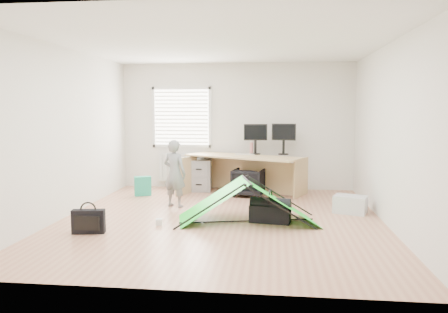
# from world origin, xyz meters

# --- Properties ---
(ground) EXTENTS (5.50, 5.50, 0.00)m
(ground) POSITION_xyz_m (0.00, 0.00, 0.00)
(ground) COLOR tan
(ground) RESTS_ON ground
(back_wall) EXTENTS (5.00, 0.02, 2.70)m
(back_wall) POSITION_xyz_m (0.00, 2.75, 1.35)
(back_wall) COLOR silver
(back_wall) RESTS_ON ground
(window) EXTENTS (1.20, 0.06, 1.20)m
(window) POSITION_xyz_m (-1.20, 2.71, 1.55)
(window) COLOR silver
(window) RESTS_ON back_wall
(radiator) EXTENTS (1.00, 0.12, 0.60)m
(radiator) POSITION_xyz_m (-1.20, 2.67, 0.45)
(radiator) COLOR silver
(radiator) RESTS_ON back_wall
(desk) EXTENTS (2.43, 1.65, 0.80)m
(desk) POSITION_xyz_m (0.20, 1.99, 0.40)
(desk) COLOR tan
(desk) RESTS_ON ground
(filing_cabinet) EXTENTS (0.47, 0.60, 0.66)m
(filing_cabinet) POSITION_xyz_m (-0.72, 2.42, 0.33)
(filing_cabinet) COLOR gray
(filing_cabinet) RESTS_ON ground
(monitor_left) EXTENTS (0.49, 0.16, 0.46)m
(monitor_left) POSITION_xyz_m (0.43, 2.31, 1.03)
(monitor_left) COLOR black
(monitor_left) RESTS_ON desk
(monitor_right) EXTENTS (0.50, 0.19, 0.47)m
(monitor_right) POSITION_xyz_m (1.01, 2.31, 1.03)
(monitor_right) COLOR black
(monitor_right) RESTS_ON desk
(keyboard) EXTENTS (0.41, 0.18, 0.02)m
(keyboard) POSITION_xyz_m (0.22, 2.17, 0.81)
(keyboard) COLOR beige
(keyboard) RESTS_ON desk
(thermos) EXTENTS (0.08, 0.08, 0.24)m
(thermos) POSITION_xyz_m (0.35, 2.33, 0.92)
(thermos) COLOR #AE6461
(thermos) RESTS_ON desk
(office_chair) EXTENTS (0.68, 0.69, 0.55)m
(office_chair) POSITION_xyz_m (0.31, 1.90, 0.27)
(office_chair) COLOR black
(office_chair) RESTS_ON ground
(person) EXTENTS (0.51, 0.41, 1.19)m
(person) POSITION_xyz_m (-0.92, 0.79, 0.60)
(person) COLOR gray
(person) RESTS_ON ground
(kite) EXTENTS (2.24, 1.36, 0.65)m
(kite) POSITION_xyz_m (0.42, -0.12, 0.32)
(kite) COLOR #15E128
(kite) RESTS_ON ground
(storage_crate) EXTENTS (0.61, 0.52, 0.29)m
(storage_crate) POSITION_xyz_m (2.09, 0.66, 0.14)
(storage_crate) COLOR silver
(storage_crate) RESTS_ON ground
(tote_bag) EXTENTS (0.36, 0.26, 0.39)m
(tote_bag) POSITION_xyz_m (-1.79, 1.70, 0.19)
(tote_bag) COLOR #209B77
(tote_bag) RESTS_ON ground
(laptop_bag) EXTENTS (0.46, 0.21, 0.33)m
(laptop_bag) POSITION_xyz_m (-1.74, -0.99, 0.17)
(laptop_bag) COLOR black
(laptop_bag) RESTS_ON ground
(white_box) EXTENTS (0.11, 0.11, 0.09)m
(white_box) POSITION_xyz_m (-0.88, -0.45, 0.05)
(white_box) COLOR silver
(white_box) RESTS_ON ground
(duffel_bag) EXTENTS (0.65, 0.40, 0.27)m
(duffel_bag) POSITION_xyz_m (0.77, -0.08, 0.13)
(duffel_bag) COLOR black
(duffel_bag) RESTS_ON ground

